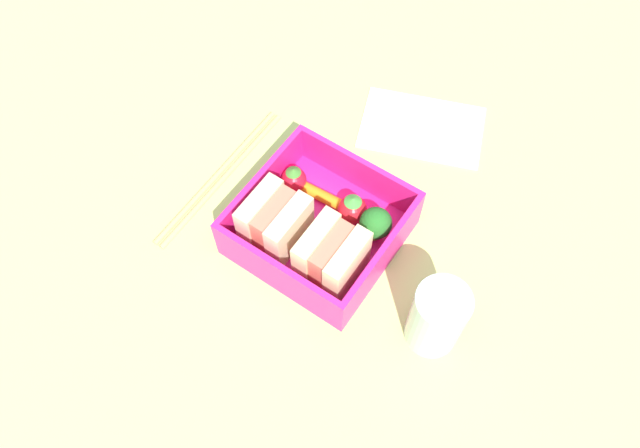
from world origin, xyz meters
TOP-DOWN VIEW (x-y plane):
  - ground_plane at (0.00, 0.00)cm, footprint 120.00×120.00cm
  - bento_tray at (0.00, 0.00)cm, footprint 15.12×14.79cm
  - bento_rim at (0.00, 0.00)cm, footprint 15.12×14.79cm
  - sandwich_left at (-3.33, 2.92)cm, footprint 5.27×5.84cm
  - sandwich_center_left at (3.33, 2.92)cm, footprint 5.27×5.84cm
  - broccoli_floret at (-4.84, -2.64)cm, footprint 3.25×3.25cm
  - strawberry_left at (-1.76, -3.24)cm, footprint 3.01×3.01cm
  - carrot_stick_far_left at (2.01, -3.33)cm, footprint 4.53×1.52cm
  - strawberry_far_left at (5.33, -2.93)cm, footprint 2.68×2.68cm
  - chopstick_pair at (13.29, -0.20)cm, footprint 1.77×20.68cm
  - drinking_glass at (-14.61, 2.68)cm, footprint 5.03×5.03cm
  - folded_napkin at (-1.57, -18.45)cm, footprint 16.12×13.33cm

SIDE VIEW (x-z plane):
  - ground_plane at x=0.00cm, z-range -2.00..0.00cm
  - folded_napkin at x=-1.57cm, z-range 0.00..0.40cm
  - chopstick_pair at x=13.29cm, z-range 0.00..0.70cm
  - bento_tray at x=0.00cm, z-range 0.00..1.20cm
  - carrot_stick_far_left at x=2.01cm, z-range 1.20..2.43cm
  - strawberry_far_left at x=5.33cm, z-range 1.02..4.31cm
  - strawberry_left at x=-1.76cm, z-range 1.02..4.64cm
  - bento_rim at x=0.00cm, z-range 1.20..5.60cm
  - broccoli_floret at x=-4.84cm, z-range 1.60..5.87cm
  - drinking_glass at x=-14.61cm, z-range 0.00..8.13cm
  - sandwich_left at x=-3.33cm, z-range 1.20..6.97cm
  - sandwich_center_left at x=3.33cm, z-range 1.20..6.97cm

